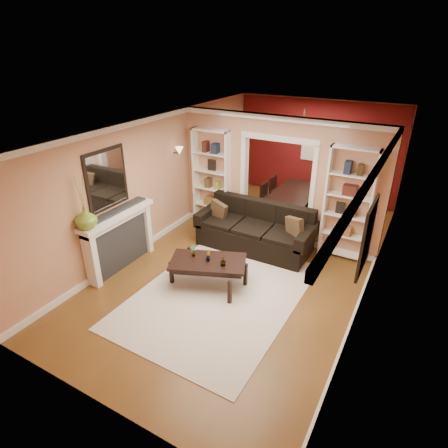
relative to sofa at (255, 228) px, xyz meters
The scene contains 30 objects.
floor 0.68m from the sofa, 70.71° to the right, with size 8.00×8.00×0.00m, color brown.
ceiling 2.27m from the sofa, 70.71° to the right, with size 8.00×8.00×0.00m, color white.
wall_back 3.66m from the sofa, 87.46° to the left, with size 8.00×8.00×0.00m, color tan.
wall_front 4.54m from the sofa, 87.97° to the right, with size 8.00×8.00×0.00m, color tan.
wall_left 2.31m from the sofa, 167.86° to the right, with size 8.00×8.00×0.00m, color tan.
wall_right 2.60m from the sofa, 10.59° to the right, with size 8.00×8.00×0.00m, color tan.
partition_wall 1.16m from the sofa, 78.14° to the left, with size 4.50×0.15×2.70m, color tan.
red_back_panel 3.62m from the sofa, 87.44° to the left, with size 4.44×0.04×2.64m, color maroon.
dining_window 3.64m from the sofa, 87.41° to the left, with size 0.78×0.03×0.98m, color #8CA5CC.
area_rug 1.89m from the sofa, 84.45° to the right, with size 2.58×3.61×0.01m, color beige.
sofa is the anchor object (origin of this frame).
pillow_left 0.89m from the sofa, behind, with size 0.40×0.11×0.40m, color brown.
pillow_right 0.89m from the sofa, ahead, with size 0.43×0.12×0.43m, color brown.
coffee_table 1.67m from the sofa, 95.36° to the right, with size 1.33×0.72×0.51m, color black.
plant_left 1.71m from the sofa, 105.82° to the right, with size 0.11×0.07×0.21m, color #336626.
plant_center 1.65m from the sofa, 95.36° to the right, with size 0.10×0.08×0.18m, color #336626.
plant_right 1.66m from the sofa, 84.54° to the right, with size 0.11×0.11×0.19m, color #336626.
bookshelf_left 1.65m from the sofa, 157.39° to the left, with size 0.90×0.30×2.30m, color white.
bookshelf_right 1.92m from the sofa, 18.76° to the left, with size 0.90×0.30×2.30m, color white.
fireplace 2.75m from the sofa, 134.74° to the right, with size 0.32×1.70×1.16m, color white.
vase 3.39m from the sofa, 126.10° to the right, with size 0.37×0.37×0.38m, color olive.
mirror 3.14m from the sofa, 136.74° to the right, with size 0.03×0.95×1.10m, color silver.
wall_sconce 2.41m from the sofa, behind, with size 0.18×0.18×0.22m, color #FFE0A5.
framed_art 2.98m from the sofa, 31.49° to the right, with size 0.04×0.85×1.05m, color black.
dining_table 2.10m from the sofa, 84.78° to the left, with size 1.00×1.80×0.63m, color black.
dining_chair_nw 1.83m from the sofa, 101.36° to the left, with size 0.41×0.41×0.84m, color black.
dining_chair_ne 1.94m from the sofa, 67.51° to the left, with size 0.44×0.44×0.90m, color black.
dining_chair_sw 2.42m from the sofa, 98.55° to the left, with size 0.41×0.41×0.84m, color black.
dining_chair_se 2.50m from the sofa, 72.78° to the left, with size 0.41×0.41×0.83m, color black.
chandelier 2.73m from the sofa, 86.00° to the left, with size 0.50×0.50×0.30m, color #3D301B.
Camera 1 is at (2.73, -6.03, 4.03)m, focal length 30.00 mm.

